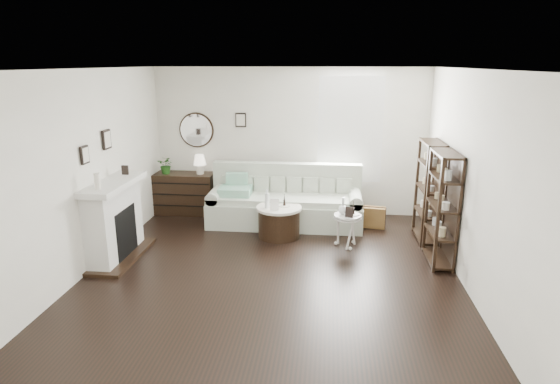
# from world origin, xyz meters

# --- Properties ---
(room) EXTENTS (5.50, 5.50, 5.50)m
(room) POSITION_xyz_m (0.73, 2.70, 1.60)
(room) COLOR black
(room) RESTS_ON ground
(fireplace) EXTENTS (0.50, 1.40, 1.84)m
(fireplace) POSITION_xyz_m (-2.32, 0.30, 0.54)
(fireplace) COLOR silver
(fireplace) RESTS_ON ground
(shelf_unit_far) EXTENTS (0.30, 0.80, 1.60)m
(shelf_unit_far) POSITION_xyz_m (2.33, 1.55, 0.80)
(shelf_unit_far) COLOR black
(shelf_unit_far) RESTS_ON ground
(shelf_unit_near) EXTENTS (0.30, 0.80, 1.60)m
(shelf_unit_near) POSITION_xyz_m (2.33, 0.65, 0.80)
(shelf_unit_near) COLOR black
(shelf_unit_near) RESTS_ON ground
(sofa) EXTENTS (2.67, 0.92, 1.04)m
(sofa) POSITION_xyz_m (-0.01, 2.08, 0.34)
(sofa) COLOR #A3AA97
(sofa) RESTS_ON ground
(quilt) EXTENTS (0.56, 0.47, 0.14)m
(quilt) POSITION_xyz_m (-0.88, 1.95, 0.60)
(quilt) COLOR #24846A
(quilt) RESTS_ON sofa
(suitcase) EXTENTS (0.57, 0.26, 0.36)m
(suitcase) POSITION_xyz_m (1.46, 2.03, 0.18)
(suitcase) COLOR brown
(suitcase) RESTS_ON ground
(dresser) EXTENTS (1.16, 0.50, 0.77)m
(dresser) POSITION_xyz_m (-1.98, 2.47, 0.39)
(dresser) COLOR black
(dresser) RESTS_ON ground
(table_lamp) EXTENTS (0.24, 0.24, 0.36)m
(table_lamp) POSITION_xyz_m (-1.64, 2.47, 0.95)
(table_lamp) COLOR beige
(table_lamp) RESTS_ON dresser
(potted_plant) EXTENTS (0.32, 0.29, 0.33)m
(potted_plant) POSITION_xyz_m (-2.27, 2.42, 0.93)
(potted_plant) COLOR #1E4F16
(potted_plant) RESTS_ON dresser
(drum_table) EXTENTS (0.74, 0.74, 0.51)m
(drum_table) POSITION_xyz_m (-0.05, 1.40, 0.26)
(drum_table) COLOR black
(drum_table) RESTS_ON ground
(pedestal_table) EXTENTS (0.43, 0.43, 0.52)m
(pedestal_table) POSITION_xyz_m (1.04, 1.09, 0.47)
(pedestal_table) COLOR silver
(pedestal_table) RESTS_ON ground
(eiffel_drum) EXTENTS (0.12, 0.12, 0.19)m
(eiffel_drum) POSITION_xyz_m (0.03, 1.45, 0.61)
(eiffel_drum) COLOR black
(eiffel_drum) RESTS_ON drum_table
(bottle_drum) EXTENTS (0.07, 0.07, 0.31)m
(bottle_drum) POSITION_xyz_m (-0.24, 1.32, 0.67)
(bottle_drum) COLOR silver
(bottle_drum) RESTS_ON drum_table
(card_frame_drum) EXTENTS (0.14, 0.06, 0.18)m
(card_frame_drum) POSITION_xyz_m (-0.10, 1.22, 0.61)
(card_frame_drum) COLOR white
(card_frame_drum) RESTS_ON drum_table
(eiffel_ped) EXTENTS (0.11, 0.11, 0.19)m
(eiffel_ped) POSITION_xyz_m (1.13, 1.11, 0.61)
(eiffel_ped) COLOR black
(eiffel_ped) RESTS_ON pedestal_table
(flask_ped) EXTENTS (0.15, 0.15, 0.27)m
(flask_ped) POSITION_xyz_m (0.97, 1.10, 0.65)
(flask_ped) COLOR silver
(flask_ped) RESTS_ON pedestal_table
(card_frame_ped) EXTENTS (0.13, 0.08, 0.16)m
(card_frame_ped) POSITION_xyz_m (1.06, 0.97, 0.60)
(card_frame_ped) COLOR black
(card_frame_ped) RESTS_ON pedestal_table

